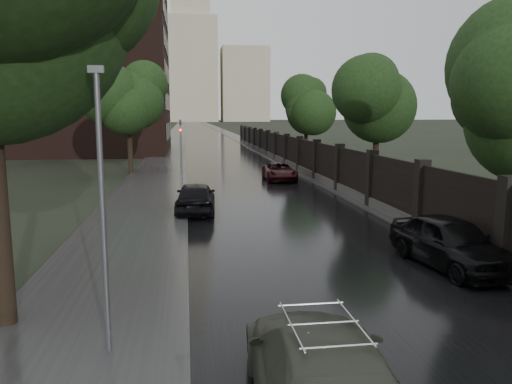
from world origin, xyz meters
name	(u,v)px	position (x,y,z in m)	size (l,w,h in m)	color
ground	(434,380)	(0.00, 0.00, 0.00)	(800.00, 800.00, 0.00)	black
road	(196,126)	(0.00, 190.00, 0.01)	(8.00, 420.00, 0.02)	black
sidewalk_left	(181,125)	(-6.00, 190.00, 0.08)	(4.00, 420.00, 0.16)	#2D2D2D
verge_right	(210,125)	(5.50, 190.00, 0.04)	(3.00, 420.00, 0.08)	#2D2D2D
fence_right	(294,156)	(4.60, 32.01, 1.01)	(0.45, 75.72, 2.70)	#383533
tree_left_far	(128,101)	(-8.00, 30.00, 5.24)	(4.25, 4.25, 7.39)	black
tree_right_b	(377,104)	(7.50, 22.00, 4.95)	(4.08, 4.08, 7.01)	black
tree_right_c	(306,108)	(7.50, 40.00, 4.95)	(4.08, 4.08, 7.01)	black
lamp_post	(103,212)	(-5.40, 1.50, 2.67)	(0.25, 0.12, 5.11)	#59595E
traffic_light	(181,145)	(-4.30, 24.99, 2.40)	(0.16, 0.32, 4.00)	#59595E
brick_building	(56,62)	(-18.00, 52.00, 10.00)	(24.00, 18.00, 20.00)	black
stalinist_tower	(191,56)	(0.00, 300.00, 38.38)	(92.00, 30.00, 159.00)	tan
volga_sedan	(322,375)	(-2.15, -0.85, 0.72)	(2.02, 4.96, 1.44)	#434839
hatchback_left	(196,197)	(-3.60, 14.65, 0.71)	(1.68, 4.17, 1.42)	black
car_right_near	(450,242)	(3.40, 5.70, 0.74)	(1.75, 4.36, 1.48)	black
car_right_far	(279,172)	(2.11, 25.06, 0.59)	(1.95, 4.23, 1.17)	black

